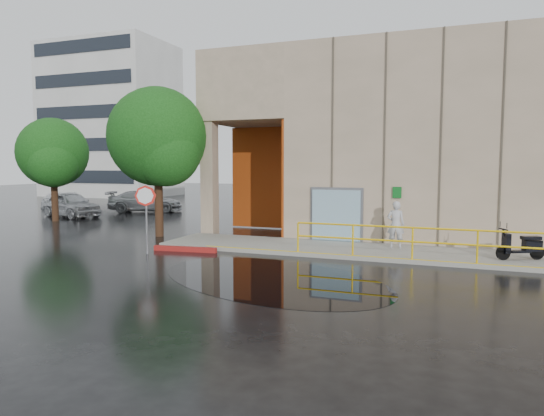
{
  "coord_description": "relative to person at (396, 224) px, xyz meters",
  "views": [
    {
      "loc": [
        4.41,
        -12.63,
        3.14
      ],
      "look_at": [
        -1.4,
        3.0,
        1.64
      ],
      "focal_mm": 32.0,
      "sensor_mm": 36.0,
      "label": 1
    }
  ],
  "objects": [
    {
      "name": "distant_building",
      "position": [
        -30.57,
        22.87,
        6.51
      ],
      "size": [
        12.0,
        8.08,
        15.0
      ],
      "color": "#B6B5B1",
      "rests_on": "ground"
    },
    {
      "name": "puddle",
      "position": [
        -2.75,
        -5.44,
        -0.99
      ],
      "size": [
        8.55,
        7.09,
        0.01
      ],
      "primitive_type": "cube",
      "rotation": [
        0.0,
        0.0,
        -0.41
      ],
      "color": "black",
      "rests_on": "ground"
    },
    {
      "name": "ground",
      "position": [
        -2.57,
        -5.1,
        -1.0
      ],
      "size": [
        120.0,
        120.0,
        0.0
      ],
      "primitive_type": "plane",
      "color": "black",
      "rests_on": "ground"
    },
    {
      "name": "tree_far",
      "position": [
        -18.7,
        3.07,
        2.65
      ],
      "size": [
        3.79,
        3.8,
        5.7
      ],
      "rotation": [
        0.0,
        0.0,
        -0.3
      ],
      "color": "black",
      "rests_on": "ground"
    },
    {
      "name": "car_c",
      "position": [
        -17.26,
        9.42,
        -0.3
      ],
      "size": [
        5.21,
        3.58,
        1.4
      ],
      "primitive_type": "imported",
      "rotation": [
        0.0,
        0.0,
        1.94
      ],
      "color": "#A3A6A9",
      "rests_on": "ground"
    },
    {
      "name": "car_b",
      "position": [
        -21.2,
        6.5,
        -0.32
      ],
      "size": [
        4.29,
        3.08,
        1.35
      ],
      "primitive_type": "imported",
      "rotation": [
        0.0,
        0.0,
        1.11
      ],
      "color": "white",
      "rests_on": "ground"
    },
    {
      "name": "stop_sign",
      "position": [
        -8.15,
        -3.51,
        0.78
      ],
      "size": [
        0.67,
        0.36,
        2.42
      ],
      "rotation": [
        0.0,
        0.0,
        0.07
      ],
      "color": "slate",
      "rests_on": "ground"
    },
    {
      "name": "red_curb",
      "position": [
        -7.15,
        -2.6,
        -0.91
      ],
      "size": [
        2.41,
        0.45,
        0.18
      ],
      "primitive_type": "cube",
      "rotation": [
        0.0,
        0.0,
        0.11
      ],
      "color": "maroon",
      "rests_on": "ground"
    },
    {
      "name": "scooter",
      "position": [
        3.95,
        -0.91,
        -0.16
      ],
      "size": [
        1.58,
        1.07,
        1.2
      ],
      "rotation": [
        0.0,
        0.0,
        0.42
      ],
      "color": "black",
      "rests_on": "sidewalk"
    },
    {
      "name": "building",
      "position": [
        2.53,
        5.88,
        3.21
      ],
      "size": [
        20.0,
        10.17,
        8.0
      ],
      "color": "gray",
      "rests_on": "ground"
    },
    {
      "name": "person",
      "position": [
        0.0,
        0.0,
        0.0
      ],
      "size": [
        0.63,
        0.43,
        1.69
      ],
      "primitive_type": "imported",
      "rotation": [
        0.0,
        0.0,
        3.18
      ],
      "color": "#B3B3B8",
      "rests_on": "sidewalk"
    },
    {
      "name": "car_a",
      "position": [
        -19.57,
        5.16,
        -0.24
      ],
      "size": [
        4.74,
        3.01,
        1.5
      ],
      "primitive_type": "imported",
      "rotation": [
        0.0,
        0.0,
        1.27
      ],
      "color": "#A3A7AB",
      "rests_on": "ground"
    },
    {
      "name": "sidewalk",
      "position": [
        1.43,
        -0.6,
        -0.92
      ],
      "size": [
        20.0,
        3.0,
        0.15
      ],
      "primitive_type": "cube",
      "color": "gray",
      "rests_on": "ground"
    },
    {
      "name": "guardrail",
      "position": [
        1.68,
        -1.95,
        -0.32
      ],
      "size": [
        9.56,
        0.06,
        1.03
      ],
      "color": "yellow",
      "rests_on": "sidewalk"
    },
    {
      "name": "tree_near",
      "position": [
        -9.99,
        0.22,
        3.17
      ],
      "size": [
        4.27,
        4.27,
        6.47
      ],
      "rotation": [
        0.0,
        0.0,
        0.13
      ],
      "color": "black",
      "rests_on": "ground"
    }
  ]
}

